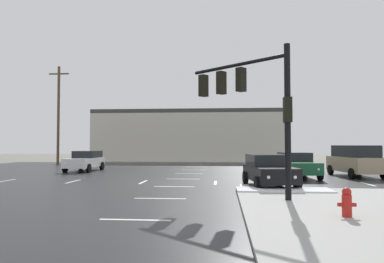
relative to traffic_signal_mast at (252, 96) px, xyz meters
The scene contains 12 objects.
ground_plane 7.84m from the traffic_signal_mast, 121.62° to the left, with size 120.00×120.00×0.00m, color slate.
road_asphalt 7.84m from the traffic_signal_mast, 121.62° to the left, with size 44.00×44.00×0.02m, color #232326.
snow_strip_curbside 4.45m from the traffic_signal_mast, 50.24° to the left, with size 4.00×1.60×0.06m, color white.
lane_markings 6.35m from the traffic_signal_mast, 118.11° to the left, with size 36.15×36.15×0.01m.
traffic_signal_mast is the anchor object (origin of this frame).
fire_hydrant 5.69m from the traffic_signal_mast, 60.51° to the right, with size 0.48×0.26×0.79m.
strip_building_background 34.65m from the traffic_signal_mast, 99.06° to the left, with size 24.66×8.00×6.55m.
suv_tan 13.08m from the traffic_signal_mast, 54.32° to the left, with size 2.57×4.98×2.03m.
sedan_green 10.37m from the traffic_signal_mast, 69.45° to the left, with size 2.30×4.64×1.58m.
sedan_black 5.30m from the traffic_signal_mast, 75.05° to the left, with size 2.44×4.68×1.58m.
sedan_white 18.61m from the traffic_signal_mast, 130.85° to the left, with size 2.05×4.55×1.58m.
utility_pole_distant 30.45m from the traffic_signal_mast, 128.47° to the left, with size 2.20×0.28×10.60m.
Camera 1 is at (2.43, -19.95, 2.10)m, focal length 34.12 mm.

